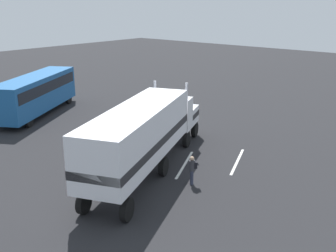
# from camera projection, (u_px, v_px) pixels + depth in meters

# --- Properties ---
(ground_plane) EXTENTS (120.00, 120.00, 0.00)m
(ground_plane) POSITION_uv_depth(u_px,v_px,m) (167.00, 142.00, 28.52)
(ground_plane) COLOR #232326
(lane_stripe_near) EXTENTS (4.06, 1.99, 0.01)m
(lane_stripe_near) POSITION_uv_depth(u_px,v_px,m) (185.00, 164.00, 24.57)
(lane_stripe_near) COLOR silver
(lane_stripe_near) RESTS_ON ground_plane
(lane_stripe_mid) EXTENTS (4.17, 1.72, 0.01)m
(lane_stripe_mid) POSITION_uv_depth(u_px,v_px,m) (237.00, 161.00, 25.05)
(lane_stripe_mid) COLOR silver
(lane_stripe_mid) RESTS_ON ground_plane
(semi_truck) EXTENTS (14.03, 7.73, 4.50)m
(semi_truck) POSITION_uv_depth(u_px,v_px,m) (146.00, 131.00, 22.76)
(semi_truck) COLOR white
(semi_truck) RESTS_ON ground_plane
(person_bystander) EXTENTS (0.45, 0.47, 1.63)m
(person_bystander) POSITION_uv_depth(u_px,v_px,m) (192.00, 169.00, 21.68)
(person_bystander) COLOR #2D3347
(person_bystander) RESTS_ON ground_plane
(parked_bus) EXTENTS (10.79, 7.75, 3.40)m
(parked_bus) POSITION_uv_depth(u_px,v_px,m) (36.00, 91.00, 34.92)
(parked_bus) COLOR #1E5999
(parked_bus) RESTS_ON ground_plane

